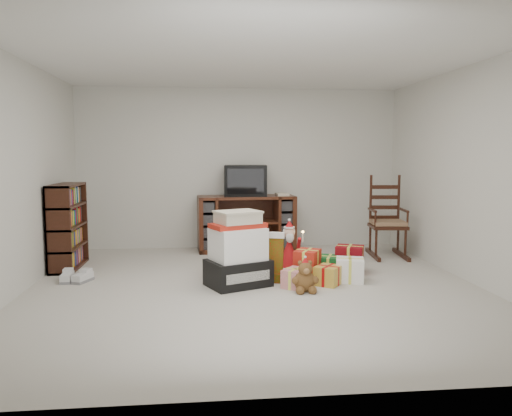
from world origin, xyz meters
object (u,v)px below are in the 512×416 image
(bookshelf, at_px, (68,228))
(santa_figurine, at_px, (289,250))
(mrs_claus_figurine, at_px, (223,252))
(gift_cluster, at_px, (327,268))
(teddy_bear, at_px, (305,278))
(red_suitcase, at_px, (231,258))
(rocking_chair, at_px, (386,227))
(sneaker_pair, at_px, (75,278))
(crt_television, at_px, (246,180))
(gift_pile, at_px, (238,254))
(tv_stand, at_px, (246,223))

(bookshelf, height_order, santa_figurine, bookshelf)
(mrs_claus_figurine, distance_m, gift_cluster, 1.33)
(santa_figurine, xyz_separation_m, gift_cluster, (0.36, -0.58, -0.10))
(teddy_bear, distance_m, gift_cluster, 0.61)
(red_suitcase, distance_m, mrs_claus_figurine, 0.30)
(rocking_chair, relative_size, mrs_claus_figurine, 1.89)
(teddy_bear, bearing_deg, rocking_chair, 48.66)
(santa_figurine, distance_m, gift_cluster, 0.69)
(sneaker_pair, distance_m, crt_television, 2.93)
(sneaker_pair, xyz_separation_m, crt_television, (2.14, 1.72, 1.03))
(mrs_claus_figurine, xyz_separation_m, crt_television, (0.40, 1.40, 0.83))
(red_suitcase, xyz_separation_m, gift_cluster, (1.12, -0.25, -0.09))
(red_suitcase, bearing_deg, gift_pile, -67.76)
(gift_pile, bearing_deg, red_suitcase, 73.46)
(teddy_bear, height_order, santa_figurine, santa_figurine)
(gift_pile, bearing_deg, mrs_claus_figurine, 77.82)
(mrs_claus_figurine, height_order, sneaker_pair, mrs_claus_figurine)
(bookshelf, height_order, gift_cluster, bookshelf)
(red_suitcase, distance_m, sneaker_pair, 1.83)
(red_suitcase, xyz_separation_m, teddy_bear, (0.75, -0.73, -0.08))
(red_suitcase, xyz_separation_m, santa_figurine, (0.76, 0.33, 0.02))
(santa_figurine, relative_size, sneaker_pair, 1.77)
(bookshelf, distance_m, sneaker_pair, 0.94)
(tv_stand, relative_size, mrs_claus_figurine, 2.33)
(gift_cluster, bearing_deg, red_suitcase, 167.61)
(bookshelf, xyz_separation_m, mrs_claus_figurine, (2.00, -0.44, -0.28))
(red_suitcase, height_order, gift_cluster, red_suitcase)
(rocking_chair, height_order, teddy_bear, rocking_chair)
(santa_figurine, bearing_deg, bookshelf, 172.18)
(gift_pile, relative_size, sneaker_pair, 2.29)
(tv_stand, xyz_separation_m, teddy_bear, (0.43, -2.40, -0.27))
(bookshelf, bearing_deg, teddy_bear, -27.10)
(bookshelf, relative_size, teddy_bear, 3.24)
(rocking_chair, height_order, sneaker_pair, rocking_chair)
(gift_cluster, bearing_deg, bookshelf, 163.20)
(rocking_chair, distance_m, gift_cluster, 1.78)
(bookshelf, height_order, red_suitcase, bookshelf)
(rocking_chair, height_order, red_suitcase, rocking_chair)
(bookshelf, bearing_deg, santa_figurine, -7.82)
(gift_pile, relative_size, santa_figurine, 1.29)
(tv_stand, relative_size, crt_television, 2.24)
(rocking_chair, xyz_separation_m, teddy_bear, (-1.56, -1.77, -0.27))
(red_suitcase, distance_m, gift_cluster, 1.15)
(teddy_bear, relative_size, santa_figurine, 0.53)
(tv_stand, bearing_deg, gift_cluster, -70.98)
(bookshelf, bearing_deg, gift_cluster, -16.80)
(santa_figurine, distance_m, sneaker_pair, 2.62)
(mrs_claus_figurine, xyz_separation_m, gift_cluster, (1.21, -0.53, -0.11))
(teddy_bear, relative_size, gift_cluster, 0.29)
(tv_stand, distance_m, crt_television, 0.65)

